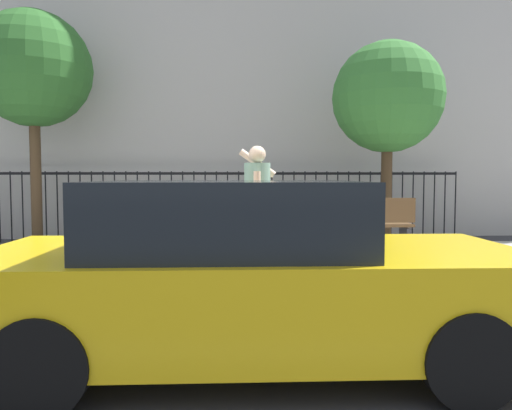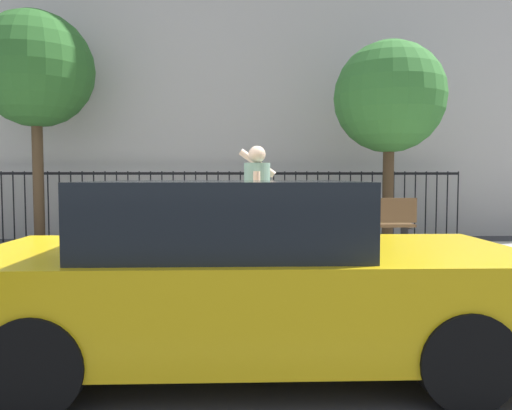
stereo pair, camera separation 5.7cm
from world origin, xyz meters
name	(u,v)px [view 2 (the right image)]	position (x,y,z in m)	size (l,w,h in m)	color
ground_plane	(167,312)	(0.00, 0.00, 0.00)	(60.00, 60.00, 0.00)	#333338
sidewalk	(186,268)	(0.00, 2.20, 0.07)	(28.00, 4.40, 0.15)	#B2ADA3
iron_fence	(201,197)	(0.00, 5.90, 1.02)	(12.03, 0.04, 1.60)	black
taxi_yellow	(245,276)	(0.82, -1.50, 0.70)	(4.22, 1.91, 1.45)	yellow
pedestrian_on_phone	(257,201)	(1.04, 1.02, 1.16)	(0.51, 0.67, 1.73)	beige
street_bench	(370,223)	(3.19, 3.35, 0.65)	(1.60, 0.45, 0.95)	brown
street_tree_near	(35,70)	(-3.35, 5.12, 3.67)	(2.38, 2.38, 4.88)	#4C3823
street_tree_mid	(389,98)	(3.88, 4.50, 3.06)	(2.24, 2.24, 4.20)	#4C3823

